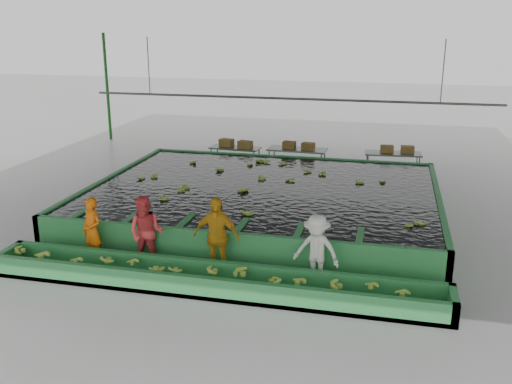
% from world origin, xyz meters
% --- Properties ---
extents(ground, '(80.00, 80.00, 0.00)m').
position_xyz_m(ground, '(0.00, 0.00, 0.00)').
color(ground, gray).
rests_on(ground, ground).
extents(shed_roof, '(20.00, 22.00, 0.04)m').
position_xyz_m(shed_roof, '(0.00, 0.00, 5.00)').
color(shed_roof, '#9B9EA2').
rests_on(shed_roof, shed_posts).
extents(shed_posts, '(20.00, 22.00, 5.00)m').
position_xyz_m(shed_posts, '(0.00, 0.00, 2.50)').
color(shed_posts, '#18541A').
rests_on(shed_posts, ground).
extents(flotation_tank, '(10.00, 8.00, 0.90)m').
position_xyz_m(flotation_tank, '(0.00, 1.50, 0.45)').
color(flotation_tank, '#29793A').
rests_on(flotation_tank, ground).
extents(tank_water, '(9.70, 7.70, 0.00)m').
position_xyz_m(tank_water, '(0.00, 1.50, 0.85)').
color(tank_water, black).
rests_on(tank_water, flotation_tank).
extents(sorting_trough, '(10.00, 1.00, 0.50)m').
position_xyz_m(sorting_trough, '(0.00, -3.60, 0.25)').
color(sorting_trough, '#29793A').
rests_on(sorting_trough, ground).
extents(cableway_rail, '(0.08, 0.08, 14.00)m').
position_xyz_m(cableway_rail, '(0.00, 5.00, 3.00)').
color(cableway_rail, '#59605B').
rests_on(cableway_rail, shed_roof).
extents(rail_hanger_left, '(0.04, 0.04, 2.00)m').
position_xyz_m(rail_hanger_left, '(-5.00, 5.00, 4.00)').
color(rail_hanger_left, '#59605B').
rests_on(rail_hanger_left, shed_roof).
extents(rail_hanger_right, '(0.04, 0.04, 2.00)m').
position_xyz_m(rail_hanger_right, '(5.00, 5.00, 4.00)').
color(rail_hanger_right, '#59605B').
rests_on(rail_hanger_right, shed_roof).
extents(worker_a, '(0.69, 0.59, 1.60)m').
position_xyz_m(worker_a, '(-3.19, -2.80, 0.80)').
color(worker_a, orange).
rests_on(worker_a, ground).
extents(worker_b, '(0.86, 0.69, 1.73)m').
position_xyz_m(worker_b, '(-1.82, -2.80, 0.86)').
color(worker_b, '#DA3A3E').
rests_on(worker_b, ground).
extents(worker_c, '(1.09, 0.48, 1.84)m').
position_xyz_m(worker_c, '(-0.13, -2.80, 0.92)').
color(worker_c, orange).
rests_on(worker_c, ground).
extents(worker_d, '(1.14, 0.80, 1.60)m').
position_xyz_m(worker_d, '(2.13, -2.80, 0.80)').
color(worker_d, silver).
rests_on(worker_d, ground).
extents(packing_table_left, '(1.97, 0.91, 0.87)m').
position_xyz_m(packing_table_left, '(-2.27, 6.52, 0.44)').
color(packing_table_left, '#59605B').
rests_on(packing_table_left, ground).
extents(packing_table_mid, '(2.21, 0.97, 0.99)m').
position_xyz_m(packing_table_mid, '(0.18, 6.31, 0.49)').
color(packing_table_mid, '#59605B').
rests_on(packing_table_mid, ground).
extents(packing_table_right, '(2.08, 0.96, 0.92)m').
position_xyz_m(packing_table_right, '(3.66, 6.75, 0.46)').
color(packing_table_right, '#59605B').
rests_on(packing_table_right, ground).
extents(box_stack_left, '(1.37, 0.66, 0.28)m').
position_xyz_m(box_stack_left, '(-2.23, 6.50, 0.87)').
color(box_stack_left, brown).
rests_on(box_stack_left, packing_table_left).
extents(box_stack_mid, '(1.22, 0.49, 0.26)m').
position_xyz_m(box_stack_mid, '(0.24, 6.26, 0.99)').
color(box_stack_mid, brown).
rests_on(box_stack_mid, packing_table_mid).
extents(box_stack_right, '(1.22, 0.45, 0.26)m').
position_xyz_m(box_stack_right, '(3.79, 6.78, 0.92)').
color(box_stack_right, brown).
rests_on(box_stack_right, packing_table_right).
extents(floating_bananas, '(8.99, 6.13, 0.12)m').
position_xyz_m(floating_bananas, '(0.00, 2.30, 0.85)').
color(floating_bananas, '#85AC37').
rests_on(floating_bananas, tank_water).
extents(trough_bananas, '(9.13, 0.61, 0.12)m').
position_xyz_m(trough_bananas, '(0.00, -3.60, 0.40)').
color(trough_bananas, '#85AC37').
rests_on(trough_bananas, sorting_trough).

